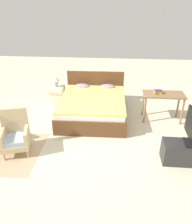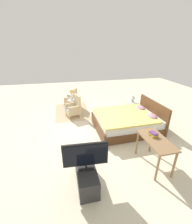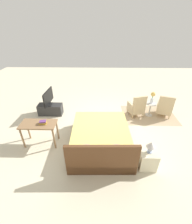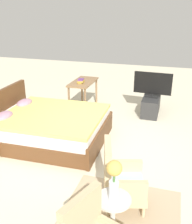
{
  "view_description": "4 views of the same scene",
  "coord_description": "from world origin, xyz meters",
  "px_view_note": "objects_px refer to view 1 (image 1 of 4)",
  "views": [
    {
      "loc": [
        0.7,
        -4.3,
        2.87
      ],
      "look_at": [
        0.29,
        0.21,
        0.56
      ],
      "focal_mm": 35.0,
      "sensor_mm": 36.0,
      "label": 1
    },
    {
      "loc": [
        4.55,
        -1.02,
        2.78
      ],
      "look_at": [
        0.26,
        -0.06,
        0.83
      ],
      "focal_mm": 24.0,
      "sensor_mm": 36.0,
      "label": 2
    },
    {
      "loc": [
        0.19,
        4.56,
        3.32
      ],
      "look_at": [
        0.28,
        0.25,
        0.7
      ],
      "focal_mm": 24.0,
      "sensor_mm": 36.0,
      "label": 3
    },
    {
      "loc": [
        -4.14,
        -1.18,
        2.51
      ],
      "look_at": [
        0.36,
        0.19,
        0.62
      ],
      "focal_mm": 42.0,
      "sensor_mm": 36.0,
      "label": 4
    }
  ],
  "objects_px": {
    "table_lamp": "(56,80)",
    "vanity_desk": "(163,98)",
    "armchair_by_window_right": "(15,135)",
    "nightstand": "(57,95)",
    "bed": "(93,105)",
    "book_stack": "(158,92)",
    "tv_stand": "(187,153)"
  },
  "relations": [
    {
      "from": "bed",
      "to": "book_stack",
      "type": "distance_m",
      "value": 1.76
    },
    {
      "from": "nightstand",
      "to": "armchair_by_window_right",
      "type": "bearing_deg",
      "value": -95.25
    },
    {
      "from": "table_lamp",
      "to": "vanity_desk",
      "type": "height_order",
      "value": "table_lamp"
    },
    {
      "from": "vanity_desk",
      "to": "bed",
      "type": "bearing_deg",
      "value": 176.86
    },
    {
      "from": "table_lamp",
      "to": "tv_stand",
      "type": "height_order",
      "value": "table_lamp"
    },
    {
      "from": "nightstand",
      "to": "table_lamp",
      "type": "xyz_separation_m",
      "value": [
        0.0,
        0.0,
        0.48
      ]
    },
    {
      "from": "tv_stand",
      "to": "vanity_desk",
      "type": "distance_m",
      "value": 1.79
    },
    {
      "from": "nightstand",
      "to": "book_stack",
      "type": "height_order",
      "value": "book_stack"
    },
    {
      "from": "bed",
      "to": "nightstand",
      "type": "xyz_separation_m",
      "value": [
        -1.21,
        0.74,
        -0.03
      ]
    },
    {
      "from": "tv_stand",
      "to": "nightstand",
      "type": "bearing_deg",
      "value": 141.7
    },
    {
      "from": "nightstand",
      "to": "vanity_desk",
      "type": "bearing_deg",
      "value": -15.44
    },
    {
      "from": "armchair_by_window_right",
      "to": "vanity_desk",
      "type": "distance_m",
      "value": 3.7
    },
    {
      "from": "book_stack",
      "to": "nightstand",
      "type": "bearing_deg",
      "value": 163.86
    },
    {
      "from": "tv_stand",
      "to": "armchair_by_window_right",
      "type": "bearing_deg",
      "value": 179.18
    },
    {
      "from": "armchair_by_window_right",
      "to": "book_stack",
      "type": "relative_size",
      "value": 3.93
    },
    {
      "from": "bed",
      "to": "book_stack",
      "type": "xyz_separation_m",
      "value": [
        1.69,
        -0.1,
        0.5
      ]
    },
    {
      "from": "armchair_by_window_right",
      "to": "table_lamp",
      "type": "height_order",
      "value": "armchair_by_window_right"
    },
    {
      "from": "table_lamp",
      "to": "vanity_desk",
      "type": "relative_size",
      "value": 0.32
    },
    {
      "from": "book_stack",
      "to": "bed",
      "type": "bearing_deg",
      "value": 176.73
    },
    {
      "from": "vanity_desk",
      "to": "armchair_by_window_right",
      "type": "bearing_deg",
      "value": -152.92
    },
    {
      "from": "bed",
      "to": "book_stack",
      "type": "height_order",
      "value": "bed"
    },
    {
      "from": "armchair_by_window_right",
      "to": "tv_stand",
      "type": "xyz_separation_m",
      "value": [
        3.49,
        -0.05,
        -0.16
      ]
    },
    {
      "from": "armchair_by_window_right",
      "to": "nightstand",
      "type": "bearing_deg",
      "value": 84.75
    },
    {
      "from": "armchair_by_window_right",
      "to": "tv_stand",
      "type": "relative_size",
      "value": 0.96
    },
    {
      "from": "bed",
      "to": "nightstand",
      "type": "relative_size",
      "value": 4.18
    },
    {
      "from": "tv_stand",
      "to": "book_stack",
      "type": "bearing_deg",
      "value": 101.75
    },
    {
      "from": "nightstand",
      "to": "vanity_desk",
      "type": "height_order",
      "value": "vanity_desk"
    },
    {
      "from": "table_lamp",
      "to": "vanity_desk",
      "type": "xyz_separation_m",
      "value": [
        3.05,
        -0.84,
        -0.1
      ]
    },
    {
      "from": "armchair_by_window_right",
      "to": "table_lamp",
      "type": "relative_size",
      "value": 2.79
    },
    {
      "from": "nightstand",
      "to": "vanity_desk",
      "type": "relative_size",
      "value": 0.51
    },
    {
      "from": "armchair_by_window_right",
      "to": "book_stack",
      "type": "distance_m",
      "value": 3.58
    },
    {
      "from": "table_lamp",
      "to": "armchair_by_window_right",
      "type": "bearing_deg",
      "value": -95.25
    }
  ]
}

